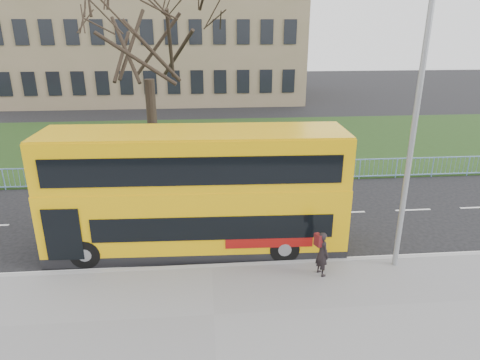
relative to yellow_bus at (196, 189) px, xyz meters
name	(u,v)px	position (x,y,z in m)	size (l,w,h in m)	color
ground	(211,246)	(0.46, 0.08, -2.33)	(120.00, 120.00, 0.00)	black
kerb	(212,267)	(0.46, -1.47, -2.26)	(80.00, 0.20, 0.14)	gray
grass_verge	(206,143)	(0.46, 14.38, -2.29)	(80.00, 15.40, 0.08)	#203814
guard_railing	(207,174)	(0.46, 6.68, -1.78)	(40.00, 0.12, 1.10)	#80ADE4
bare_tree	(148,62)	(-2.54, 10.08, 3.49)	(8.03, 8.03, 11.48)	black
civic_building	(155,31)	(-4.54, 35.08, 4.67)	(30.00, 15.00, 14.00)	#7D6F4F
yellow_bus	(196,189)	(0.00, 0.00, 0.00)	(10.44, 2.83, 4.34)	#F1B30A
pedestrian	(322,254)	(3.98, -2.28, -1.46)	(0.55, 0.36, 1.50)	black
street_lamp	(411,125)	(6.51, -1.91, 2.57)	(1.85, 0.20, 8.72)	gray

